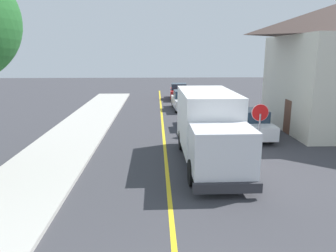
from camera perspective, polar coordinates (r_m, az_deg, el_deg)
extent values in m
cube|color=gold|center=(14.67, -0.33, -6.63)|extent=(0.16, 56.00, 0.01)
cube|color=white|center=(15.12, 6.96, 1.34)|extent=(2.44, 5.02, 2.60)
cube|color=silver|center=(11.90, 9.66, -4.24)|extent=(2.30, 2.02, 1.70)
cube|color=#1E2D3D|center=(10.96, 10.72, -3.77)|extent=(2.04, 0.10, 0.75)
cube|color=#2D2D33|center=(11.28, 10.62, -10.88)|extent=(2.40, 0.22, 0.36)
cylinder|color=black|center=(12.65, 14.00, -7.95)|extent=(0.31, 1.00, 1.00)
cylinder|color=black|center=(12.23, 4.42, -8.33)|extent=(0.31, 1.00, 1.00)
cylinder|color=black|center=(16.84, 9.66, -2.44)|extent=(0.31, 1.00, 1.00)
cylinder|color=black|center=(16.52, 2.52, -2.56)|extent=(0.31, 1.00, 1.00)
cube|color=#2D4793|center=(21.13, 5.68, 1.29)|extent=(1.92, 4.45, 0.76)
cube|color=#1E2D3D|center=(21.14, 5.66, 3.23)|extent=(1.63, 1.84, 0.64)
cylinder|color=black|center=(20.00, 8.55, -0.44)|extent=(0.24, 0.65, 0.64)
cylinder|color=black|center=(19.73, 4.06, -0.52)|extent=(0.24, 0.65, 0.64)
cylinder|color=black|center=(22.69, 7.06, 1.22)|extent=(0.24, 0.65, 0.64)
cylinder|color=black|center=(22.45, 3.09, 1.18)|extent=(0.24, 0.65, 0.64)
cube|color=silver|center=(28.11, 2.80, 4.29)|extent=(2.00, 4.48, 0.76)
cube|color=#1E2D3D|center=(28.16, 2.78, 5.75)|extent=(1.67, 1.87, 0.64)
cylinder|color=black|center=(26.91, 4.86, 3.15)|extent=(0.25, 0.65, 0.64)
cylinder|color=black|center=(26.69, 1.51, 3.11)|extent=(0.25, 0.65, 0.64)
cylinder|color=black|center=(29.65, 3.95, 4.09)|extent=(0.25, 0.65, 0.64)
cylinder|color=black|center=(29.46, 0.90, 4.06)|extent=(0.25, 0.65, 0.64)
cube|color=maroon|center=(34.49, 1.95, 5.94)|extent=(2.00, 4.48, 0.76)
cube|color=#1E2D3D|center=(34.55, 1.95, 7.13)|extent=(1.66, 1.87, 0.64)
cylinder|color=black|center=(33.17, 3.37, 5.06)|extent=(0.25, 0.65, 0.64)
cylinder|color=black|center=(33.12, 0.63, 5.08)|extent=(0.25, 0.65, 0.64)
cylinder|color=black|center=(35.95, 3.15, 5.70)|extent=(0.25, 0.65, 0.64)
cylinder|color=black|center=(35.91, 0.62, 5.71)|extent=(0.25, 0.65, 0.64)
cube|color=silver|center=(19.62, 14.60, 0.00)|extent=(1.86, 4.42, 0.76)
cube|color=#1E2D3D|center=(19.34, 14.85, 1.92)|extent=(1.61, 1.82, 0.64)
cylinder|color=black|center=(20.80, 11.33, -0.03)|extent=(0.23, 0.64, 0.64)
cylinder|color=black|center=(21.24, 15.46, 0.02)|extent=(0.23, 0.64, 0.64)
cylinder|color=black|center=(18.16, 13.47, -2.05)|extent=(0.23, 0.64, 0.64)
cylinder|color=black|center=(18.67, 18.13, -1.94)|extent=(0.23, 0.64, 0.64)
cylinder|color=gray|center=(15.43, 16.01, -1.90)|extent=(0.08, 0.08, 2.20)
cylinder|color=red|center=(15.21, 16.24, 2.32)|extent=(0.76, 0.03, 0.76)
cylinder|color=white|center=(15.23, 16.22, 2.34)|extent=(0.80, 0.02, 0.80)
cube|color=brown|center=(21.09, 20.73, 1.58)|extent=(0.10, 1.00, 2.10)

